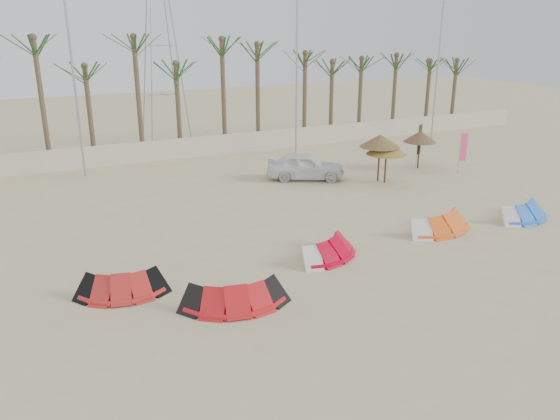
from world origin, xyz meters
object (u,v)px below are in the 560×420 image
kite_red_left (120,281)px  parasol_mid (380,141)px  kite_red_mid (231,291)px  kite_orange (436,218)px  car (306,166)px  kite_blue (520,208)px  kite_red_right (326,244)px  parasol_right (420,136)px  parasol_left (387,148)px

kite_red_left → parasol_mid: size_ratio=1.19×
kite_red_mid → kite_orange: bearing=13.2°
kite_red_mid → parasol_mid: size_ratio=1.34×
kite_red_left → car: (12.25, 9.70, 0.34)m
kite_orange → kite_blue: bearing=-7.2°
kite_red_right → parasol_mid: (7.95, 7.70, 1.92)m
parasol_right → parasol_mid: bearing=-160.8°
parasol_right → kite_blue: bearing=-100.0°
kite_red_left → parasol_left: parasol_left is taller
parasol_left → parasol_right: (3.84, 1.81, -0.01)m
parasol_left → kite_red_left: bearing=-156.1°
kite_red_mid → kite_red_right: same height
kite_red_mid → kite_blue: (15.03, 1.92, -0.00)m
parasol_mid → car: (-3.49, 2.22, -1.58)m
parasol_left → parasol_right: parasol_left is taller
parasol_left → parasol_mid: 0.57m
parasol_left → parasol_mid: (-0.17, 0.42, 0.34)m
kite_red_mid → parasol_right: bearing=33.8°
kite_red_mid → kite_orange: 10.85m
kite_blue → parasol_mid: 8.42m
kite_red_left → parasol_right: (19.74, 8.88, 1.57)m
kite_red_left → kite_red_right: bearing=-1.6°
kite_red_right → kite_orange: bearing=4.2°
parasol_left → parasol_right: bearing=25.3°
kite_red_right → kite_orange: 5.87m
kite_red_mid → kite_red_left: bearing=143.5°
kite_red_left → parasol_right: 21.70m
kite_orange → parasol_right: size_ratio=1.69×
kite_blue → parasol_mid: parasol_mid is taller
kite_red_left → kite_orange: same height
kite_red_mid → parasol_left: bearing=36.1°
kite_red_right → car: 10.88m
kite_red_right → parasol_mid: parasol_mid is taller
kite_orange → parasol_left: bearing=71.7°
kite_red_right → kite_blue: (10.33, -0.14, 0.00)m
kite_red_mid → parasol_right: 20.11m
car → kite_orange: bearing=-143.8°
kite_red_left → car: bearing=38.4°
kite_orange → kite_blue: (4.47, -0.57, -0.00)m
car → parasol_right: bearing=-68.5°
parasol_right → car: bearing=173.7°
kite_red_mid → kite_red_right: (4.71, 2.06, -0.00)m
kite_red_mid → car: size_ratio=0.82×
parasol_left → parasol_right: size_ratio=1.00×
kite_blue → parasol_left: 7.90m
kite_red_left → parasol_right: parasol_right is taller
kite_red_left → kite_orange: size_ratio=0.81×
kite_orange → kite_red_right: bearing=-175.8°
kite_red_left → parasol_left: bearing=23.9°
kite_red_mid → parasol_left: size_ratio=1.54×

